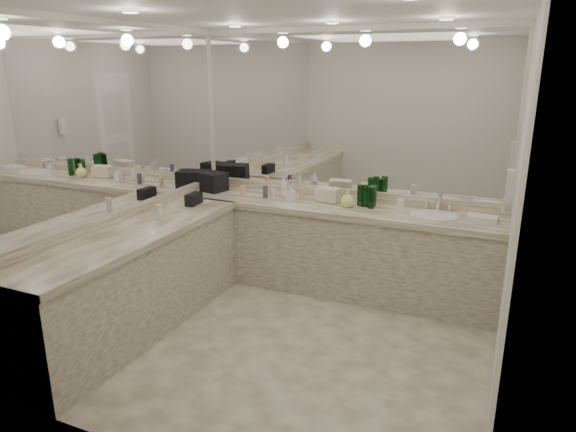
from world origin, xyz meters
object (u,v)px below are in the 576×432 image
at_px(sink, 434,216).
at_px(hand_towel, 483,218).
at_px(wall_phone, 510,185).
at_px(cream_cosmetic_case, 328,195).
at_px(soap_bottle_a, 284,188).
at_px(black_toiletry_bag, 210,181).
at_px(soap_bottle_b, 291,193).
at_px(soap_bottle_c, 348,198).

bearing_deg(sink, hand_towel, 4.00).
xyz_separation_m(wall_phone, cream_cosmetic_case, (-1.67, 0.59, -0.38)).
bearing_deg(wall_phone, soap_bottle_a, 164.89).
distance_m(sink, soap_bottle_a, 1.57).
relative_size(black_toiletry_bag, cream_cosmetic_case, 1.53).
height_order(hand_towel, soap_bottle_b, soap_bottle_b).
bearing_deg(soap_bottle_a, wall_phone, -15.11).
distance_m(soap_bottle_b, soap_bottle_c, 0.60).
height_order(black_toiletry_bag, soap_bottle_a, black_toiletry_bag).
bearing_deg(soap_bottle_c, black_toiletry_bag, 177.65).
bearing_deg(sink, black_toiletry_bag, 179.12).
xyz_separation_m(black_toiletry_bag, soap_bottle_b, (1.01, -0.09, -0.02)).
distance_m(black_toiletry_bag, cream_cosmetic_case, 1.37).
distance_m(black_toiletry_bag, soap_bottle_c, 1.61).
distance_m(black_toiletry_bag, soap_bottle_b, 1.01).
height_order(hand_towel, soap_bottle_a, soap_bottle_a).
bearing_deg(black_toiletry_bag, sink, -0.88).
distance_m(cream_cosmetic_case, hand_towel, 1.49).
relative_size(wall_phone, soap_bottle_c, 1.39).
distance_m(cream_cosmetic_case, soap_bottle_b, 0.38).
distance_m(sink, black_toiletry_bag, 2.44).
height_order(cream_cosmetic_case, soap_bottle_b, soap_bottle_b).
bearing_deg(sink, soap_bottle_c, -178.02).
relative_size(soap_bottle_a, soap_bottle_b, 1.17).
relative_size(black_toiletry_bag, soap_bottle_c, 2.09).
distance_m(hand_towel, soap_bottle_c, 1.25).
height_order(sink, hand_towel, hand_towel).
relative_size(hand_towel, soap_bottle_c, 1.49).
distance_m(black_toiletry_bag, hand_towel, 2.85).
xyz_separation_m(sink, cream_cosmetic_case, (-1.07, 0.09, 0.07)).
distance_m(wall_phone, soap_bottle_a, 2.27).
height_order(sink, soap_bottle_a, soap_bottle_a).
xyz_separation_m(black_toiletry_bag, soap_bottle_a, (0.87, 0.05, -0.00)).
bearing_deg(hand_towel, sink, -176.00).
distance_m(cream_cosmetic_case, soap_bottle_c, 0.27).
relative_size(wall_phone, soap_bottle_a, 1.21).
height_order(sink, soap_bottle_c, soap_bottle_c).
distance_m(wall_phone, black_toiletry_bag, 3.11).
height_order(cream_cosmetic_case, soap_bottle_c, soap_bottle_c).
relative_size(wall_phone, black_toiletry_bag, 0.66).
distance_m(sink, hand_towel, 0.42).
bearing_deg(soap_bottle_a, sink, -3.10).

